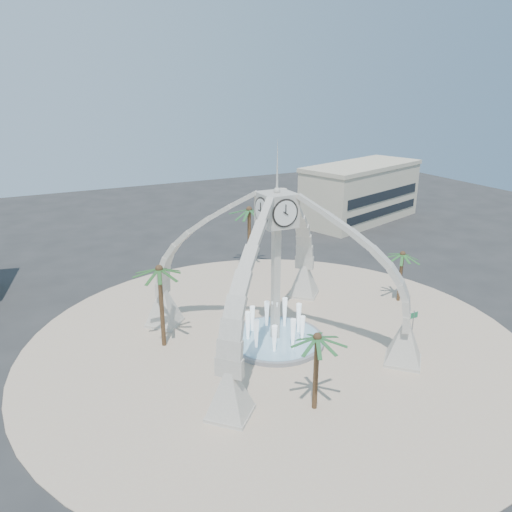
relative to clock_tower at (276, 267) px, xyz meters
name	(u,v)px	position (x,y,z in m)	size (l,w,h in m)	color
ground	(275,342)	(0.00, 0.00, -6.49)	(140.00, 140.00, 0.00)	#282828
plaza	(275,342)	(0.00, 0.00, -6.46)	(40.00, 40.00, 0.06)	#C0AC8E
clock_tower	(276,267)	(0.00, 0.00, 0.00)	(17.94, 17.94, 16.30)	beige
fountain	(275,339)	(0.00, 0.00, -6.20)	(8.00, 8.00, 3.62)	gray
building_ne	(361,192)	(30.00, 28.00, -2.18)	(21.87, 14.17, 8.60)	#C1B697
palm_east	(403,255)	(14.56, 1.83, -1.77)	(4.31, 4.31, 5.42)	brown
palm_west	(159,270)	(-8.22, 3.45, -0.03)	(4.95, 4.95, 7.29)	brown
palm_north	(249,210)	(5.92, 17.00, 0.10)	(4.62, 4.62, 7.48)	brown
palm_south	(317,338)	(-1.92, -8.84, -1.40)	(3.72, 3.72, 5.82)	brown
street_sign	(413,319)	(10.30, -4.53, -4.68)	(0.93, 0.08, 2.53)	slate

